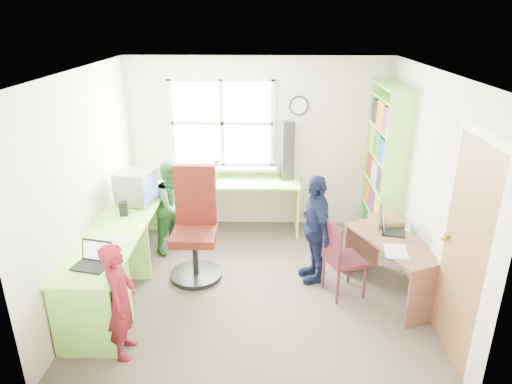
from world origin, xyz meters
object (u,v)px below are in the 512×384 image
Objects in this scene: bookshelf at (384,170)px; laptop_right at (389,226)px; right_desk at (393,256)px; wooden_chair at (340,256)px; person_green at (174,206)px; laptop_left at (93,260)px; person_navy at (315,229)px; crt_monitor at (136,187)px; person_red at (120,301)px; cd_tower at (287,151)px; potted_plant at (215,169)px; swivel_chair at (195,231)px; l_desk at (132,261)px.

laptop_right is at bearing -99.15° from bookshelf.
right_desk is 1.44m from bookshelf.
person_green is at bearing 131.94° from wooden_chair.
laptop_left is 3.10m from laptop_right.
person_green is (-2.56, 1.01, 0.12)m from right_desk.
wooden_chair is 0.69× the size of person_navy.
person_green is (0.40, 1.71, -0.20)m from laptop_left.
crt_monitor is 1.82m from person_red.
cd_tower is at bearing 164.64° from bookshelf.
potted_plant is 0.28× the size of person_red.
bookshelf reaches higher than person_green.
laptop_left reaches higher than wooden_chair.
swivel_chair is at bearing -24.45° from person_red.
cd_tower is (-1.09, 1.68, 0.68)m from right_desk.
right_desk is (2.80, 0.14, 0.03)m from l_desk.
swivel_chair reaches higher than crt_monitor.
l_desk is at bearing -138.90° from swivel_chair.
person_navy reaches higher than right_desk.
swivel_chair is 0.93m from crt_monitor.
bookshelf is 3.68m from person_red.
wooden_chair is at bearing 29.80° from laptop_left.
swivel_chair is (0.60, 0.53, 0.11)m from l_desk.
potted_plant is at bearing -147.88° from person_navy.
crt_monitor is (-0.76, 0.37, 0.39)m from swivel_chair.
bookshelf reaches higher than right_desk.
person_green is at bearing -123.94° from person_navy.
person_green is at bearing 120.56° from swivel_chair.
laptop_right is 2.92m from person_red.
person_green is (-1.47, -0.67, -0.56)m from cd_tower.
person_green is at bearing 47.53° from crt_monitor.
wooden_chair is at bearing -87.59° from cd_tower.
l_desk is 2.59m from cd_tower.
wooden_chair is at bearing -70.81° from person_red.
bookshelf is 2.27m from potted_plant.
bookshelf reaches higher than potted_plant.
laptop_left is (-3.12, -2.03, -0.20)m from bookshelf.
cd_tower is at bearing 179.14° from person_navy.
laptop_right is 0.30× the size of person_navy.
crt_monitor is at bearing 141.10° from wooden_chair.
wooden_chair is 2.27× the size of laptop_right.
laptop_left is (-0.01, -1.47, -0.15)m from crt_monitor.
laptop_left is (-2.39, -0.69, 0.32)m from wooden_chair.
crt_monitor is 0.44× the size of person_red.
potted_plant reaches higher than laptop_left.
laptop_left is at bearing 120.41° from laptop_right.
swivel_chair is 0.72m from person_green.
bookshelf is at bearing 26.43° from l_desk.
bookshelf is 2.38× the size of wooden_chair.
potted_plant is 1.83m from person_navy.
swivel_chair is at bearing 145.17° from wooden_chair.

